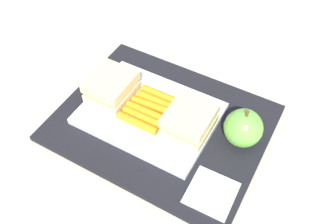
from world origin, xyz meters
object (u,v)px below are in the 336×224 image
(food_tray, at_px, (150,113))
(paper_napkin, at_px, (211,193))
(carrot_sticks_bundle, at_px, (149,109))
(apple, at_px, (243,128))
(sandwich_half_right, at_px, (189,120))
(sandwich_half_left, at_px, (111,87))

(food_tray, relative_size, paper_napkin, 3.29)
(carrot_sticks_bundle, xyz_separation_m, apple, (0.16, 0.03, 0.01))
(apple, relative_size, paper_napkin, 1.07)
(apple, height_order, paper_napkin, apple)
(carrot_sticks_bundle, xyz_separation_m, paper_napkin, (0.16, -0.08, -0.02))
(food_tray, xyz_separation_m, apple, (0.16, 0.03, 0.03))
(food_tray, height_order, sandwich_half_right, sandwich_half_right)
(sandwich_half_left, height_order, carrot_sticks_bundle, sandwich_half_left)
(food_tray, height_order, carrot_sticks_bundle, carrot_sticks_bundle)
(sandwich_half_left, bearing_deg, carrot_sticks_bundle, 0.05)
(sandwich_half_right, xyz_separation_m, carrot_sticks_bundle, (-0.08, 0.00, -0.02))
(sandwich_half_left, bearing_deg, sandwich_half_right, 0.00)
(sandwich_half_left, relative_size, apple, 1.06)
(sandwich_half_right, relative_size, apple, 1.06)
(food_tray, height_order, sandwich_half_left, sandwich_half_left)
(carrot_sticks_bundle, relative_size, apple, 1.17)
(sandwich_half_left, height_order, sandwich_half_right, same)
(food_tray, height_order, paper_napkin, food_tray)
(food_tray, distance_m, apple, 0.17)
(sandwich_half_right, height_order, carrot_sticks_bundle, sandwich_half_right)
(food_tray, xyz_separation_m, carrot_sticks_bundle, (-0.00, 0.00, 0.01))
(apple, distance_m, paper_napkin, 0.12)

